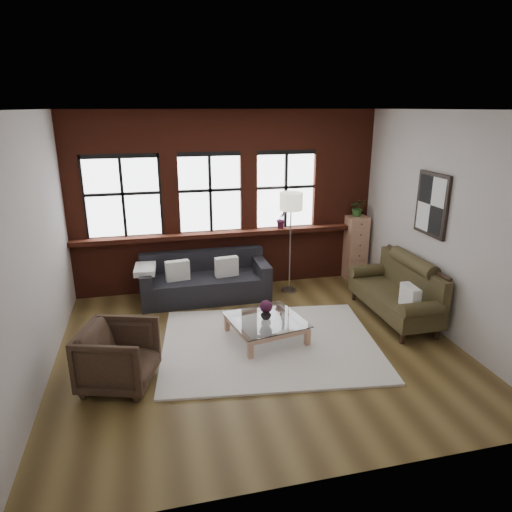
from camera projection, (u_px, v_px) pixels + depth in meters
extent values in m
plane|color=#503C1D|center=(259.00, 346.00, 6.47)|extent=(5.50, 5.50, 0.00)
plane|color=white|center=(260.00, 110.00, 5.47)|extent=(5.50, 5.50, 0.00)
plane|color=#B9B2AC|center=(226.00, 201.00, 8.28)|extent=(5.50, 0.00, 5.50)
plane|color=#B9B2AC|center=(334.00, 320.00, 3.66)|extent=(5.50, 0.00, 5.50)
plane|color=#B9B2AC|center=(33.00, 253.00, 5.36)|extent=(0.00, 5.00, 5.00)
plane|color=#B9B2AC|center=(444.00, 226.00, 6.58)|extent=(0.00, 5.00, 5.00)
cube|color=#5B2215|center=(228.00, 233.00, 8.31)|extent=(5.50, 0.30, 0.08)
cube|color=beige|center=(270.00, 344.00, 6.50)|extent=(3.29, 2.73, 0.03)
cube|color=white|center=(178.00, 270.00, 7.73)|extent=(0.42, 0.19, 0.34)
cube|color=white|center=(227.00, 267.00, 7.91)|extent=(0.41, 0.19, 0.34)
cube|color=white|center=(410.00, 297.00, 6.62)|extent=(0.16, 0.39, 0.34)
imported|color=#34241A|center=(119.00, 356.00, 5.47)|extent=(1.05, 1.03, 0.76)
imported|color=#B2B2B2|center=(266.00, 314.00, 6.54)|extent=(0.15, 0.15, 0.16)
sphere|color=#461835|center=(266.00, 307.00, 6.50)|extent=(0.18, 0.18, 0.18)
cube|color=tan|center=(355.00, 248.00, 8.89)|extent=(0.38, 0.38, 1.25)
imported|color=#2D5923|center=(358.00, 208.00, 8.64)|extent=(0.36, 0.33, 0.34)
imported|color=#461835|center=(282.00, 219.00, 8.44)|extent=(0.24, 0.22, 0.36)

